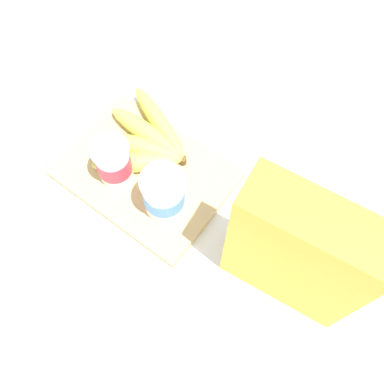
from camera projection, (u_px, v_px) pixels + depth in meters
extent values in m
plane|color=white|center=(146.00, 176.00, 0.86)|extent=(2.40, 2.40, 0.00)
cube|color=tan|center=(146.00, 174.00, 0.86)|extent=(0.29, 0.22, 0.02)
cube|color=yellow|center=(298.00, 254.00, 0.66)|extent=(0.20, 0.09, 0.28)
cylinder|color=white|center=(164.00, 194.00, 0.78)|extent=(0.07, 0.07, 0.09)
cylinder|color=#5193D1|center=(164.00, 194.00, 0.78)|extent=(0.07, 0.07, 0.04)
cylinder|color=silver|center=(162.00, 181.00, 0.73)|extent=(0.07, 0.07, 0.00)
cylinder|color=white|center=(113.00, 163.00, 0.80)|extent=(0.06, 0.06, 0.09)
cylinder|color=#DB384C|center=(113.00, 163.00, 0.80)|extent=(0.06, 0.06, 0.04)
cylinder|color=silver|center=(109.00, 149.00, 0.76)|extent=(0.07, 0.07, 0.00)
ellipsoid|color=#DAD94E|center=(159.00, 122.00, 0.87)|extent=(0.18, 0.10, 0.04)
ellipsoid|color=#DAD94E|center=(147.00, 133.00, 0.86)|extent=(0.17, 0.04, 0.04)
ellipsoid|color=#DAD94E|center=(143.00, 147.00, 0.85)|extent=(0.15, 0.09, 0.04)
ellipsoid|color=#DAD94E|center=(138.00, 161.00, 0.84)|extent=(0.15, 0.14, 0.03)
cylinder|color=brown|center=(183.00, 160.00, 0.85)|extent=(0.01, 0.01, 0.02)
cylinder|color=silver|center=(32.00, 134.00, 0.90)|extent=(0.10, 0.05, 0.01)
ellipsoid|color=silver|center=(44.00, 158.00, 0.87)|extent=(0.04, 0.04, 0.01)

